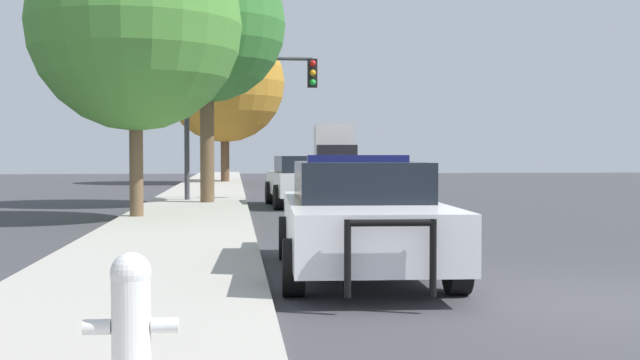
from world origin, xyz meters
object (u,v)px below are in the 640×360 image
object	(u,v)px
fire_hydrant	(131,321)
box_truck	(334,151)
police_car	(360,215)
tree_sidewalk_mid	(207,24)
car_background_midblock	(303,180)
tree_sidewalk_near	(135,25)
tree_sidewalk_far	(225,83)
traffic_light	(243,95)

from	to	relation	value
fire_hydrant	box_truck	distance (m)	44.35
fire_hydrant	box_truck	xyz separation A→B (m)	(6.66, 43.83, 1.14)
police_car	fire_hydrant	distance (m)	5.98
fire_hydrant	tree_sidewalk_mid	size ratio (longest dim) A/B	0.11
fire_hydrant	car_background_midblock	size ratio (longest dim) A/B	0.20
tree_sidewalk_near	tree_sidewalk_far	bearing A→B (deg)	85.58
police_car	tree_sidewalk_mid	xyz separation A→B (m)	(-2.43, 13.69, 4.63)
fire_hydrant	tree_sidewalk_near	world-z (taller)	tree_sidewalk_near
traffic_light	tree_sidewalk_mid	world-z (taller)	tree_sidewalk_mid
police_car	traffic_light	bearing A→B (deg)	-82.42
car_background_midblock	tree_sidewalk_near	distance (m)	7.44
car_background_midblock	tree_sidewalk_near	world-z (taller)	tree_sidewalk_near
tree_sidewalk_mid	box_truck	bearing A→B (deg)	74.41
box_truck	tree_sidewalk_far	world-z (taller)	tree_sidewalk_far
traffic_light	box_truck	xyz separation A→B (m)	(5.78, 23.29, -1.69)
police_car	box_truck	size ratio (longest dim) A/B	0.77
traffic_light	car_background_midblock	distance (m)	3.58
fire_hydrant	traffic_light	bearing A→B (deg)	87.54
police_car	tree_sidewalk_near	distance (m)	10.03
car_background_midblock	tree_sidewalk_mid	bearing A→B (deg)	169.37
fire_hydrant	tree_sidewalk_near	size ratio (longest dim) A/B	0.13
fire_hydrant	car_background_midblock	xyz separation A→B (m)	(2.62, 18.85, 0.20)
police_car	tree_sidewalk_far	world-z (taller)	tree_sidewalk_far
box_truck	police_car	bearing A→B (deg)	87.34
box_truck	tree_sidewalk_mid	bearing A→B (deg)	78.36
police_car	fire_hydrant	bearing A→B (deg)	70.54
tree_sidewalk_far	fire_hydrant	bearing A→B (deg)	-90.20
car_background_midblock	tree_sidewalk_far	distance (m)	18.74
police_car	car_background_midblock	bearing A→B (deg)	-89.22
car_background_midblock	tree_sidewalk_mid	distance (m)	5.41
fire_hydrant	tree_sidewalk_mid	world-z (taller)	tree_sidewalk_mid
fire_hydrant	traffic_light	size ratio (longest dim) A/B	0.19
fire_hydrant	tree_sidewalk_far	xyz separation A→B (m)	(0.13, 36.88, 4.63)
fire_hydrant	traffic_light	world-z (taller)	traffic_light
fire_hydrant	tree_sidewalk_near	xyz separation A→B (m)	(-1.64, 14.01, 3.92)
tree_sidewalk_near	police_car	bearing A→B (deg)	-65.42
car_background_midblock	box_truck	size ratio (longest dim) A/B	0.65
police_car	box_truck	xyz separation A→B (m)	(4.43, 38.29, 0.96)
tree_sidewalk_far	tree_sidewalk_near	size ratio (longest dim) A/B	1.20
fire_hydrant	car_background_midblock	bearing A→B (deg)	82.09
police_car	car_background_midblock	distance (m)	13.30
police_car	traffic_light	size ratio (longest dim) A/B	1.13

